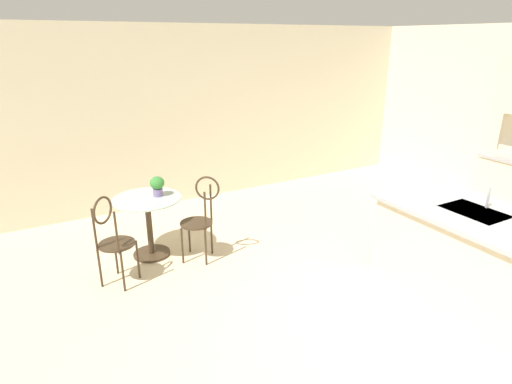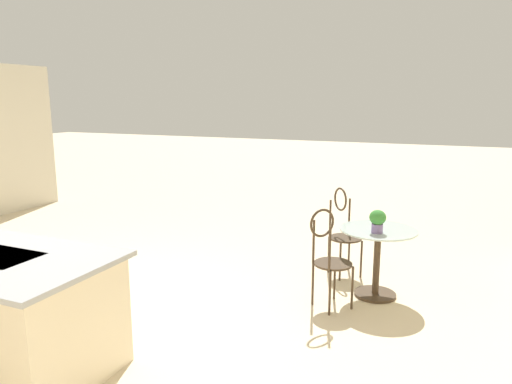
% 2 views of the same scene
% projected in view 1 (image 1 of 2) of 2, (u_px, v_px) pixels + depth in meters
% --- Properties ---
extents(ground_plane, '(40.00, 40.00, 0.00)m').
position_uv_depth(ground_plane, '(422.00, 333.00, 3.81)').
color(ground_plane, beige).
extents(wall_left_window, '(0.12, 7.80, 2.70)m').
position_uv_depth(wall_left_window, '(219.00, 113.00, 6.84)').
color(wall_left_window, beige).
rests_on(wall_left_window, ground).
extents(bistro_table, '(0.80, 0.80, 0.74)m').
position_uv_depth(bistro_table, '(149.00, 221.00, 5.03)').
color(bistro_table, '#3D2D1E').
rests_on(bistro_table, ground).
extents(chair_near_window, '(0.53, 0.53, 1.04)m').
position_uv_depth(chair_near_window, '(201.00, 214.00, 4.90)').
color(chair_near_window, '#3D2D1E').
rests_on(chair_near_window, ground).
extents(chair_by_island, '(0.54, 0.54, 1.04)m').
position_uv_depth(chair_by_island, '(112.00, 236.00, 4.36)').
color(chair_by_island, '#3D2D1E').
rests_on(chair_by_island, ground).
extents(sink_faucet, '(0.02, 0.02, 0.22)m').
position_uv_depth(sink_faucet, '(488.00, 197.00, 4.13)').
color(sink_faucet, '#B2B5BA').
rests_on(sink_faucet, kitchen_island).
extents(potted_plant_on_table, '(0.17, 0.17, 0.24)m').
position_uv_depth(potted_plant_on_table, '(157.00, 185.00, 4.95)').
color(potted_plant_on_table, '#7A669E').
rests_on(potted_plant_on_table, bistro_table).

